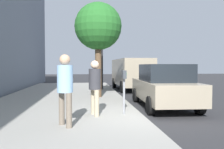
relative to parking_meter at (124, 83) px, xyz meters
The scene contains 9 objects.
ground_plane 1.31m from the parking_meter, 96.80° to the right, with size 80.00×80.00×0.00m, color #2B2B2D.
sidewalk_slab 2.65m from the parking_meter, 91.66° to the left, with size 28.00×6.00×0.15m, color gray.
parking_meter is the anchor object (origin of this frame).
pedestrian_at_meter 0.94m from the parking_meter, 94.05° to the left, with size 0.51×0.37×1.72m.
pedestrian_bystander 2.17m from the parking_meter, 126.59° to the left, with size 0.49×0.40×1.85m.
parked_sedan_near 2.64m from the parking_meter, 47.40° to the right, with size 4.46×2.10×1.77m.
parked_van_far 8.89m from the parking_meter, 12.58° to the right, with size 5.26×2.26×2.18m.
street_tree 4.88m from the parking_meter, ahead, with size 2.34×2.34×4.69m.
traffic_signal 7.93m from the parking_meter, ahead, with size 0.24×0.44×3.60m.
Camera 1 is at (-7.16, 1.78, 1.71)m, focal length 36.67 mm.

